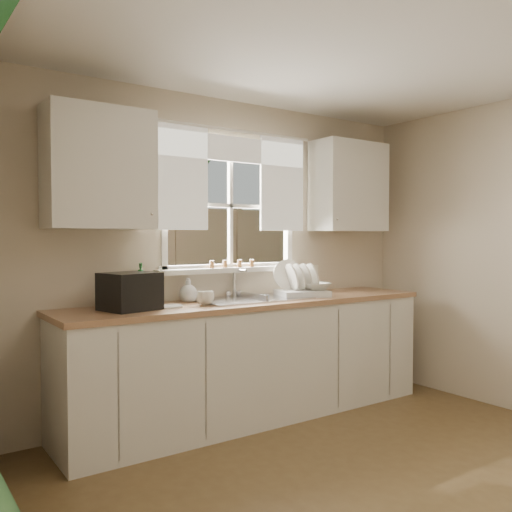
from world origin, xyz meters
TOP-DOWN VIEW (x-y plane):
  - ground at (0.00, 0.00)m, footprint 4.00×4.00m
  - room_walls at (0.00, -0.07)m, footprint 3.62×4.02m
  - ceiling at (0.00, 0.00)m, footprint 3.60×4.00m
  - window at (0.00, 2.00)m, footprint 1.38×0.16m
  - curtains at (0.00, 1.95)m, footprint 1.50×0.03m
  - base_cabinets at (0.00, 1.68)m, footprint 3.00×0.62m
  - countertop at (0.00, 1.68)m, footprint 3.04×0.65m
  - upper_cabinet_left at (-1.15, 1.82)m, footprint 0.70×0.33m
  - upper_cabinet_right at (1.15, 1.82)m, footprint 0.70×0.33m
  - wall_outlet at (0.88, 1.99)m, footprint 0.08×0.01m
  - sill_jars at (-0.03, 1.94)m, footprint 0.42×0.04m
  - backyard at (0.58, 8.42)m, footprint 20.00×10.00m
  - sink at (0.00, 1.71)m, footprint 0.88×0.52m
  - dish_rack at (0.46, 1.66)m, footprint 0.46×0.40m
  - bowl at (0.57, 1.61)m, footprint 0.28×0.28m
  - soap_bottle_a at (-0.88, 1.79)m, footprint 0.16×0.16m
  - soap_bottle_b at (-0.88, 1.81)m, footprint 0.09×0.09m
  - soap_bottle_c at (-0.47, 1.86)m, footprint 0.17×0.17m
  - saucer at (-0.73, 1.66)m, footprint 0.20×0.20m
  - cup at (-0.46, 1.62)m, footprint 0.13×0.13m
  - black_appliance at (-1.00, 1.68)m, footprint 0.40×0.37m

SIDE VIEW (x-z plane):
  - ground at x=0.00m, z-range 0.00..0.00m
  - base_cabinets at x=0.00m, z-range 0.00..0.87m
  - sink at x=0.00m, z-range 0.64..1.04m
  - countertop at x=0.00m, z-range 0.87..0.91m
  - saucer at x=-0.73m, z-range 0.91..0.92m
  - cup at x=-0.46m, z-range 0.91..1.01m
  - dish_rack at x=0.46m, z-range 0.84..1.14m
  - bowl at x=0.57m, z-range 0.96..1.02m
  - soap_bottle_b at x=-0.88m, z-range 0.91..1.07m
  - soap_bottle_c at x=-0.47m, z-range 0.91..1.09m
  - black_appliance at x=-1.00m, z-range 0.91..1.16m
  - soap_bottle_a at x=-0.88m, z-range 0.91..1.22m
  - wall_outlet at x=0.88m, z-range 1.02..1.14m
  - sill_jars at x=-0.03m, z-range 1.15..1.21m
  - room_walls at x=0.00m, z-range -0.01..2.49m
  - window at x=0.00m, z-range 0.95..2.02m
  - upper_cabinet_left at x=-1.15m, z-range 1.45..2.25m
  - upper_cabinet_right at x=1.15m, z-range 1.45..2.25m
  - curtains at x=0.00m, z-range 1.53..2.34m
  - ceiling at x=0.00m, z-range 2.49..2.51m
  - backyard at x=0.58m, z-range 0.40..6.53m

